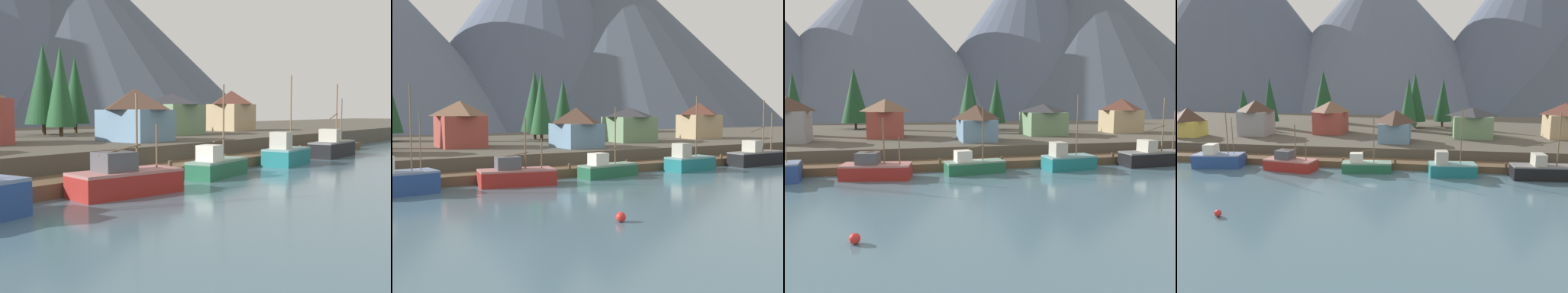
{
  "view_description": "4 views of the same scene",
  "coord_description": "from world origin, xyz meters",
  "views": [
    {
      "loc": [
        -34.9,
        -26.73,
        5.65
      ],
      "look_at": [
        1.16,
        1.57,
        2.43
      ],
      "focal_mm": 45.62,
      "sensor_mm": 36.0,
      "label": 1
    },
    {
      "loc": [
        -30.11,
        -48.86,
        7.61
      ],
      "look_at": [
        -1.01,
        1.14,
        3.39
      ],
      "focal_mm": 44.72,
      "sensor_mm": 36.0,
      "label": 2
    },
    {
      "loc": [
        -8.55,
        -43.95,
        8.85
      ],
      "look_at": [
        1.65,
        2.57,
        2.67
      ],
      "focal_mm": 32.96,
      "sensor_mm": 36.0,
      "label": 3
    },
    {
      "loc": [
        8.98,
        -53.08,
        13.47
      ],
      "look_at": [
        0.34,
        1.65,
        3.21
      ],
      "focal_mm": 33.45,
      "sensor_mm": 36.0,
      "label": 4
    }
  ],
  "objects": [
    {
      "name": "shoreline_bank",
      "position": [
        0.0,
        32.0,
        1.25
      ],
      "size": [
        400.0,
        56.0,
        2.5
      ],
      "primitive_type": "cube",
      "color": "#4C473D",
      "rests_on": "ground_plane"
    },
    {
      "name": "mountain_central_peak",
      "position": [
        -19.62,
        150.77,
        37.87
      ],
      "size": [
        142.39,
        142.39,
        75.74
      ],
      "primitive_type": "cone",
      "color": "slate",
      "rests_on": "ground_plane"
    },
    {
      "name": "conifer_back_left",
      "position": [
        11.84,
        32.47,
        8.81
      ],
      "size": [
        4.16,
        4.16,
        11.24
      ],
      "color": "#4C3823",
      "rests_on": "shoreline_bank"
    },
    {
      "name": "dock",
      "position": [
        0.0,
        1.99,
        0.5
      ],
      "size": [
        80.0,
        4.0,
        1.6
      ],
      "color": "brown",
      "rests_on": "ground_plane"
    },
    {
      "name": "fishing_boat_black",
      "position": [
        24.76,
        -1.84,
        1.17
      ],
      "size": [
        9.24,
        3.37,
        9.15
      ],
      "rotation": [
        0.0,
        0.0,
        0.05
      ],
      "color": "black",
      "rests_on": "ground_plane"
    },
    {
      "name": "channel_buoy",
      "position": [
        -11.59,
        -21.55,
        0.35
      ],
      "size": [
        0.7,
        0.7,
        0.7
      ],
      "primitive_type": "sphere",
      "color": "red",
      "rests_on": "ground_plane"
    },
    {
      "name": "mountain_west_peak",
      "position": [
        -89.34,
        128.68,
        42.56
      ],
      "size": [
        133.16,
        133.16,
        85.11
      ],
      "primitive_type": "cone",
      "color": "#4C566B",
      "rests_on": "ground_plane"
    },
    {
      "name": "mountain_east_peak",
      "position": [
        60.92,
        149.93,
        44.38
      ],
      "size": [
        129.71,
        129.71,
        88.76
      ],
      "primitive_type": "cone",
      "color": "#4C566B",
      "rests_on": "ground_plane"
    },
    {
      "name": "house_green",
      "position": [
        16.99,
        18.22,
        5.4
      ],
      "size": [
        7.33,
        7.0,
        5.68
      ],
      "color": "#6B8E66",
      "rests_on": "shoreline_bank"
    },
    {
      "name": "conifer_mid_left",
      "position": [
        -18.48,
        39.31,
        9.84
      ],
      "size": [
        5.97,
        5.97,
        13.29
      ],
      "color": "#4C3823",
      "rests_on": "shoreline_bank"
    },
    {
      "name": "fishing_boat_green",
      "position": [
        -0.17,
        -1.83,
        0.97
      ],
      "size": [
        7.44,
        3.34,
        8.07
      ],
      "rotation": [
        0.0,
        0.0,
        0.13
      ],
      "color": "#1E5B3D",
      "rests_on": "ground_plane"
    },
    {
      "name": "house_yellow",
      "position": [
        -37.48,
        10.85,
        5.35
      ],
      "size": [
        5.75,
        4.61,
        5.56
      ],
      "color": "gold",
      "rests_on": "shoreline_bank"
    },
    {
      "name": "conifer_mid_right",
      "position": [
        4.37,
        25.94,
        8.89
      ],
      "size": [
        3.83,
        3.83,
        11.58
      ],
      "color": "#4C3823",
      "rests_on": "shoreline_bank"
    },
    {
      "name": "house_red",
      "position": [
        -11.19,
        19.49,
        5.87
      ],
      "size": [
        6.23,
        6.94,
        6.59
      ],
      "color": "#9E4238",
      "rests_on": "shoreline_bank"
    },
    {
      "name": "fishing_boat_teal",
      "position": [
        12.12,
        -2.0,
        1.17
      ],
      "size": [
        6.69,
        3.64,
        9.56
      ],
      "rotation": [
        0.0,
        0.0,
        0.1
      ],
      "color": "#196B70",
      "rests_on": "ground_plane"
    },
    {
      "name": "ground_plane",
      "position": [
        0.0,
        20.0,
        -0.5
      ],
      "size": [
        400.0,
        400.0,
        1.0
      ],
      "primitive_type": "cube",
      "color": "#476675"
    },
    {
      "name": "house_grey",
      "position": [
        -25.14,
        14.5,
        6.04
      ],
      "size": [
        5.89,
        5.46,
        6.92
      ],
      "color": "gray",
      "rests_on": "shoreline_bank"
    },
    {
      "name": "house_tan",
      "position": [
        34.12,
        19.79,
        5.91
      ],
      "size": [
        6.95,
        5.86,
        6.67
      ],
      "color": "tan",
      "rests_on": "shoreline_bank"
    },
    {
      "name": "conifer_near_left",
      "position": [
        -27.22,
        25.88,
        8.9
      ],
      "size": [
        3.67,
        3.67,
        11.4
      ],
      "color": "#4C3823",
      "rests_on": "shoreline_bank"
    },
    {
      "name": "fishing_boat_blue",
      "position": [
        -23.34,
        -2.26,
        1.26
      ],
      "size": [
        7.64,
        4.15,
        10.1
      ],
      "rotation": [
        0.0,
        0.0,
        0.13
      ],
      "color": "navy",
      "rests_on": "ground_plane"
    },
    {
      "name": "fishing_boat_red",
      "position": [
        -11.62,
        -2.35,
        1.07
      ],
      "size": [
        8.08,
        4.38,
        6.91
      ],
      "rotation": [
        0.0,
        0.0,
        -0.17
      ],
      "color": "maroon",
      "rests_on": "ground_plane"
    },
    {
      "name": "house_blue",
      "position": [
        2.92,
        11.18,
        5.38
      ],
      "size": [
        5.63,
        7.14,
        5.62
      ],
      "color": "#6689A8",
      "rests_on": "shoreline_bank"
    },
    {
      "name": "conifer_near_right",
      "position": [
        -33.51,
        25.46,
        7.79
      ],
      "size": [
        3.44,
        3.44,
        8.79
      ],
      "color": "#4C3823",
      "rests_on": "shoreline_bank"
    },
    {
      "name": "conifer_back_right",
      "position": [
        5.53,
        31.24,
        9.38
      ],
      "size": [
        5.04,
        5.04,
        12.32
      ],
      "color": "#4C3823",
      "rests_on": "shoreline_bank"
    }
  ]
}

